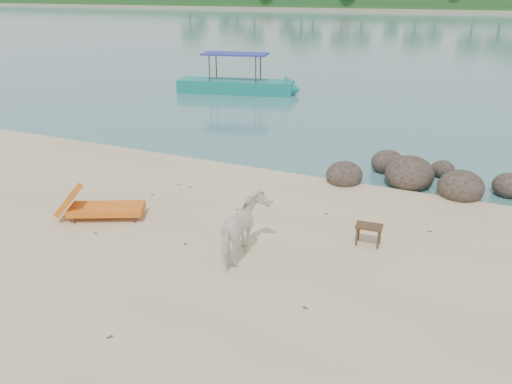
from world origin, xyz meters
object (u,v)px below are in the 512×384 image
at_px(side_table, 368,236).
at_px(boat_near, 235,60).
at_px(boulders, 429,179).
at_px(cow, 244,231).
at_px(lounge_chair, 106,206).

relative_size(side_table, boat_near, 0.08).
xyz_separation_m(boulders, side_table, (-0.76, -4.24, 0.03)).
xyz_separation_m(boulders, cow, (-2.93, -5.86, 0.44)).
distance_m(boulders, lounge_chair, 8.73).
bearing_deg(cow, boat_near, -69.23).
height_order(boulders, lounge_chair, boulders).
height_order(boulders, boat_near, boat_near).
xyz_separation_m(cow, side_table, (2.17, 1.63, -0.42)).
bearing_deg(boulders, cow, -116.56).
xyz_separation_m(side_table, boat_near, (-10.48, 14.43, 1.46)).
relative_size(cow, lounge_chair, 0.70).
xyz_separation_m(side_table, lounge_chair, (-6.03, -1.25, 0.10)).
relative_size(side_table, lounge_chair, 0.26).
bearing_deg(lounge_chair, side_table, -14.57).
bearing_deg(boulders, boat_near, 137.80).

